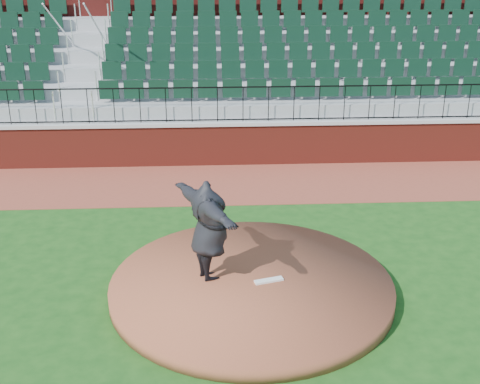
# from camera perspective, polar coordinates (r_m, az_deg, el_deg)

# --- Properties ---
(ground) EXTENTS (90.00, 90.00, 0.00)m
(ground) POSITION_cam_1_polar(r_m,az_deg,el_deg) (12.37, 0.36, -8.21)
(ground) COLOR #194814
(ground) RESTS_ON ground
(warning_track) EXTENTS (34.00, 3.20, 0.01)m
(warning_track) POSITION_cam_1_polar(r_m,az_deg,el_deg) (17.25, -0.66, 0.86)
(warning_track) COLOR brown
(warning_track) RESTS_ON ground
(field_wall) EXTENTS (34.00, 0.35, 1.20)m
(field_wall) POSITION_cam_1_polar(r_m,az_deg,el_deg) (18.56, -0.87, 4.35)
(field_wall) COLOR maroon
(field_wall) RESTS_ON ground
(wall_cap) EXTENTS (34.00, 0.45, 0.10)m
(wall_cap) POSITION_cam_1_polar(r_m,az_deg,el_deg) (18.37, -0.88, 6.28)
(wall_cap) COLOR #B7B7B7
(wall_cap) RESTS_ON field_wall
(wall_railing) EXTENTS (34.00, 0.05, 1.00)m
(wall_railing) POSITION_cam_1_polar(r_m,az_deg,el_deg) (18.23, -0.89, 7.95)
(wall_railing) COLOR black
(wall_railing) RESTS_ON wall_cap
(seating_stands) EXTENTS (34.00, 5.10, 4.60)m
(seating_stands) POSITION_cam_1_polar(r_m,az_deg,el_deg) (20.79, -1.18, 11.11)
(seating_stands) COLOR gray
(seating_stands) RESTS_ON ground
(concourse_wall) EXTENTS (34.00, 0.50, 5.50)m
(concourse_wall) POSITION_cam_1_polar(r_m,az_deg,el_deg) (23.47, -1.42, 13.48)
(concourse_wall) COLOR maroon
(concourse_wall) RESTS_ON ground
(pitchers_mound) EXTENTS (5.32, 5.32, 0.25)m
(pitchers_mound) POSITION_cam_1_polar(r_m,az_deg,el_deg) (11.99, 1.04, -8.58)
(pitchers_mound) COLOR brown
(pitchers_mound) RESTS_ON ground
(pitching_rubber) EXTENTS (0.57, 0.28, 0.04)m
(pitching_rubber) POSITION_cam_1_polar(r_m,az_deg,el_deg) (11.92, 2.63, -8.02)
(pitching_rubber) COLOR white
(pitching_rubber) RESTS_ON pitchers_mound
(pitcher) EXTENTS (1.63, 2.48, 1.98)m
(pitcher) POSITION_cam_1_polar(r_m,az_deg,el_deg) (11.60, -2.84, -3.49)
(pitcher) COLOR black
(pitcher) RESTS_ON pitchers_mound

